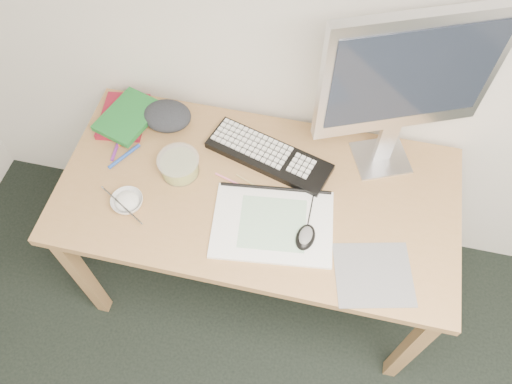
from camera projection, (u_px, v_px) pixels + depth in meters
desk at (257, 204)px, 1.81m from camera, size 1.40×0.70×0.75m
mousepad at (373, 274)px, 1.58m from camera, size 0.29×0.27×0.00m
sketchpad at (273, 224)px, 1.67m from camera, size 0.43×0.33×0.01m
keyboard at (269, 156)px, 1.81m from camera, size 0.48×0.27×0.03m
monitor at (409, 79)px, 1.48m from camera, size 0.52×0.25×0.64m
mouse at (306, 236)px, 1.62m from camera, size 0.07×0.11×0.03m
rice_bowl at (127, 202)px, 1.70m from camera, size 0.14×0.14×0.03m
chopsticks at (122, 205)px, 1.67m from camera, size 0.18×0.12×0.02m
fruit_tub at (179, 165)px, 1.76m from camera, size 0.19×0.19×0.07m
book_red at (124, 116)px, 1.91m from camera, size 0.20×0.25×0.02m
book_green at (129, 116)px, 1.88m from camera, size 0.23×0.27×0.02m
cloth_lump at (167, 116)px, 1.89m from camera, size 0.17×0.14×0.06m
pencil_pink at (238, 184)px, 1.76m from camera, size 0.18×0.06×0.01m
pencil_tan at (256, 186)px, 1.75m from camera, size 0.16×0.07×0.01m
pencil_black at (286, 171)px, 1.79m from camera, size 0.16×0.02×0.01m
marker_blue at (124, 156)px, 1.82m from camera, size 0.08×0.13×0.01m
marker_orange at (121, 133)px, 1.88m from camera, size 0.04×0.12×0.01m
marker_purple at (117, 146)px, 1.84m from camera, size 0.02×0.13×0.01m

